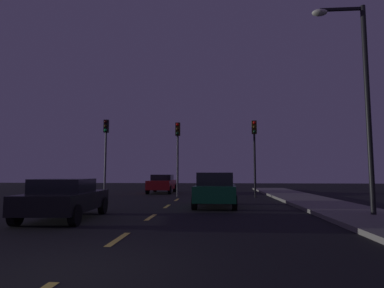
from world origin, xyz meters
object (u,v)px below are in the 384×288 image
object	(u,v)px
car_oncoming_far	(162,183)
traffic_signal_right	(254,143)
car_stopped_ahead	(215,190)
street_lamp_right	(359,89)
car_adjacent_lane	(65,198)
traffic_signal_left	(106,143)
traffic_signal_center	(178,145)

from	to	relation	value
car_oncoming_far	traffic_signal_right	bearing A→B (deg)	-30.60
car_stopped_ahead	street_lamp_right	size ratio (longest dim) A/B	0.51
car_oncoming_far	street_lamp_right	distance (m)	17.26
car_adjacent_lane	car_oncoming_far	world-z (taller)	car_oncoming_far
car_adjacent_lane	traffic_signal_right	bearing A→B (deg)	53.86
traffic_signal_right	street_lamp_right	bearing A→B (deg)	-75.24
traffic_signal_right	car_stopped_ahead	bearing A→B (deg)	-112.81
traffic_signal_left	car_adjacent_lane	distance (m)	11.36
traffic_signal_right	car_stopped_ahead	xyz separation A→B (m)	(-2.64, -6.27, -2.78)
traffic_signal_left	traffic_signal_center	xyz separation A→B (m)	(5.05, -0.00, -0.17)
traffic_signal_center	street_lamp_right	world-z (taller)	street_lamp_right
traffic_signal_left	street_lamp_right	distance (m)	16.13
traffic_signal_center	car_oncoming_far	distance (m)	5.27
car_stopped_ahead	street_lamp_right	world-z (taller)	street_lamp_right
traffic_signal_center	street_lamp_right	bearing A→B (deg)	-51.46
traffic_signal_left	traffic_signal_right	distance (m)	10.25
traffic_signal_left	car_oncoming_far	size ratio (longest dim) A/B	1.31
traffic_signal_center	car_stopped_ahead	distance (m)	7.30
street_lamp_right	traffic_signal_right	bearing A→B (deg)	104.76
traffic_signal_left	car_adjacent_lane	xyz separation A→B (m)	(2.44, -10.69, -2.98)
street_lamp_right	car_oncoming_far	bearing A→B (deg)	124.50
traffic_signal_left	car_oncoming_far	world-z (taller)	traffic_signal_left
traffic_signal_left	car_adjacent_lane	world-z (taller)	traffic_signal_left
car_stopped_ahead	street_lamp_right	xyz separation A→B (m)	(5.20, -3.48, 3.82)
traffic_signal_right	car_oncoming_far	size ratio (longest dim) A/B	1.26
traffic_signal_right	traffic_signal_center	bearing A→B (deg)	-180.00
traffic_signal_right	car_adjacent_lane	world-z (taller)	traffic_signal_right
traffic_signal_left	traffic_signal_center	size ratio (longest dim) A/B	1.05
traffic_signal_left	traffic_signal_center	distance (m)	5.05
traffic_signal_left	traffic_signal_right	world-z (taller)	traffic_signal_left
traffic_signal_right	car_adjacent_lane	bearing A→B (deg)	-126.14
traffic_signal_right	car_oncoming_far	world-z (taller)	traffic_signal_right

